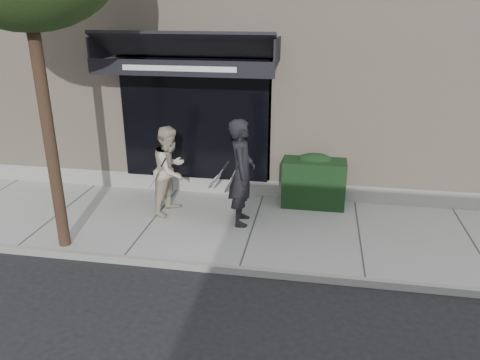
# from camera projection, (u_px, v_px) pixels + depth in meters

# --- Properties ---
(ground) EXTENTS (80.00, 80.00, 0.00)m
(ground) POSITION_uv_depth(u_px,v_px,m) (253.00, 231.00, 9.07)
(ground) COLOR black
(ground) RESTS_ON ground
(sidewalk) EXTENTS (20.00, 3.00, 0.12)m
(sidewalk) POSITION_uv_depth(u_px,v_px,m) (253.00, 229.00, 9.05)
(sidewalk) COLOR #A3A49E
(sidewalk) RESTS_ON ground
(curb) EXTENTS (20.00, 0.10, 0.14)m
(curb) POSITION_uv_depth(u_px,v_px,m) (239.00, 270.00, 7.62)
(curb) COLOR gray
(curb) RESTS_ON ground
(building_facade) EXTENTS (14.30, 8.04, 5.64)m
(building_facade) POSITION_uv_depth(u_px,v_px,m) (280.00, 59.00, 12.66)
(building_facade) COLOR #BFAB92
(building_facade) RESTS_ON ground
(hedge) EXTENTS (1.30, 0.70, 1.14)m
(hedge) POSITION_uv_depth(u_px,v_px,m) (314.00, 181.00, 9.81)
(hedge) COLOR black
(hedge) RESTS_ON sidewalk
(pedestrian_front) EXTENTS (0.88, 0.86, 2.06)m
(pedestrian_front) POSITION_uv_depth(u_px,v_px,m) (242.00, 173.00, 8.82)
(pedestrian_front) COLOR black
(pedestrian_front) RESTS_ON sidewalk
(pedestrian_back) EXTENTS (0.88, 1.04, 1.80)m
(pedestrian_back) POSITION_uv_depth(u_px,v_px,m) (171.00, 170.00, 9.36)
(pedestrian_back) COLOR #C0B399
(pedestrian_back) RESTS_ON sidewalk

